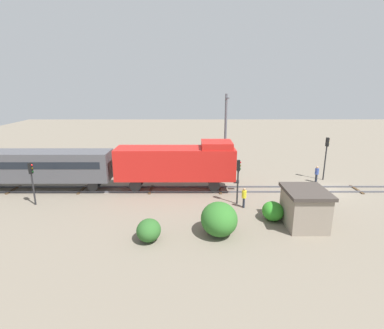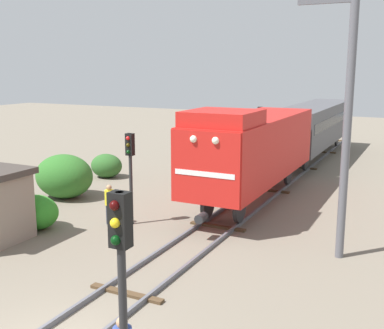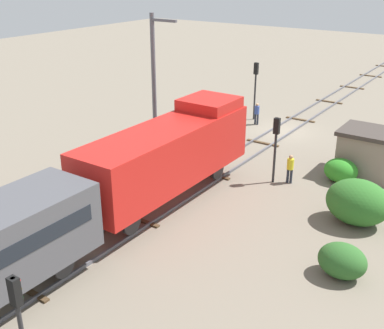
# 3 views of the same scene
# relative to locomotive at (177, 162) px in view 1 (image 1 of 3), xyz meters

# --- Properties ---
(ground_plane) EXTENTS (119.33, 119.33, 0.00)m
(ground_plane) POSITION_rel_locomotive_xyz_m (0.00, -13.98, -2.77)
(ground_plane) COLOR #756B5B
(railway_track) EXTENTS (2.40, 79.55, 0.16)m
(railway_track) POSITION_rel_locomotive_xyz_m (0.00, -13.98, -2.70)
(railway_track) COLOR #595960
(railway_track) RESTS_ON ground
(locomotive) EXTENTS (2.90, 11.60, 4.60)m
(locomotive) POSITION_rel_locomotive_xyz_m (0.00, 0.00, 0.00)
(locomotive) COLOR red
(locomotive) RESTS_ON railway_track
(passenger_car_leading) EXTENTS (2.84, 14.00, 3.66)m
(passenger_car_leading) POSITION_rel_locomotive_xyz_m (0.00, 13.34, -0.25)
(passenger_car_leading) COLOR #4C4C51
(passenger_car_leading) RESTS_ON railway_track
(traffic_signal_near) EXTENTS (0.32, 0.34, 4.55)m
(traffic_signal_near) POSITION_rel_locomotive_xyz_m (3.20, -15.39, 0.37)
(traffic_signal_near) COLOR #262628
(traffic_signal_near) RESTS_ON ground
(traffic_signal_mid) EXTENTS (0.32, 0.34, 3.82)m
(traffic_signal_mid) POSITION_rel_locomotive_xyz_m (-3.40, -5.22, -0.10)
(traffic_signal_mid) COLOR #262628
(traffic_signal_mid) RESTS_ON ground
(traffic_signal_far) EXTENTS (0.32, 0.34, 3.66)m
(traffic_signal_far) POSITION_rel_locomotive_xyz_m (-3.60, 11.88, -0.21)
(traffic_signal_far) COLOR #262628
(traffic_signal_far) RESTS_ON ground
(worker_near_track) EXTENTS (0.38, 0.38, 1.70)m
(worker_near_track) POSITION_rel_locomotive_xyz_m (2.40, -14.30, -1.78)
(worker_near_track) COLOR #262B38
(worker_near_track) RESTS_ON ground
(worker_by_signal) EXTENTS (0.38, 0.38, 1.70)m
(worker_by_signal) POSITION_rel_locomotive_xyz_m (-4.20, -5.64, -1.78)
(worker_by_signal) COLOR #262B38
(worker_by_signal) RESTS_ON ground
(catenary_mast) EXTENTS (1.94, 0.28, 8.92)m
(catenary_mast) POSITION_rel_locomotive_xyz_m (4.94, -5.02, 1.94)
(catenary_mast) COLOR #595960
(catenary_mast) RESTS_ON ground
(relay_hut) EXTENTS (3.50, 2.90, 2.74)m
(relay_hut) POSITION_rel_locomotive_xyz_m (-7.50, -9.37, -1.38)
(relay_hut) COLOR gray
(relay_hut) RESTS_ON ground
(bush_near) EXTENTS (1.92, 1.57, 1.39)m
(bush_near) POSITION_rel_locomotive_xyz_m (-6.54, -7.41, -2.08)
(bush_near) COLOR #308B26
(bush_near) RESTS_ON ground
(bush_far) EXTENTS (1.94, 1.59, 1.41)m
(bush_far) POSITION_rel_locomotive_xyz_m (-9.57, 1.46, -2.07)
(bush_far) COLOR #2C5E26
(bush_far) RESTS_ON ground
(bush_back) EXTENTS (3.02, 2.47, 2.20)m
(bush_back) POSITION_rel_locomotive_xyz_m (-8.73, -3.18, -1.67)
(bush_back) COLOR #2E6926
(bush_back) RESTS_ON ground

